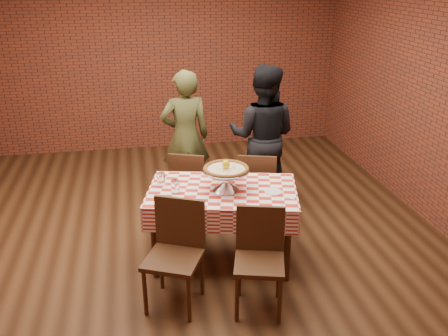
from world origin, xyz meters
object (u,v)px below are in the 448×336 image
Objects in this scene: pizza at (226,169)px; chair_near_right at (259,264)px; pizza_stand at (226,180)px; condiment_caddy at (226,170)px; water_glass_left at (175,187)px; diner_black at (263,136)px; diner_olive at (185,137)px; chair_far_left at (191,186)px; table at (222,226)px; water_glass_right at (161,179)px; chair_near_left at (173,258)px; chair_far_right at (257,188)px.

pizza is 0.97m from chair_near_right.
condiment_caddy is (0.06, 0.30, -0.02)m from pizza_stand.
water_glass_left reaches higher than chair_near_right.
diner_black is at bearing 46.14° from water_glass_left.
chair_near_right is at bearing 94.89° from diner_olive.
condiment_caddy is 1.09m from diner_black.
chair_near_right is at bearing -81.45° from pizza_stand.
diner_black reaches higher than chair_far_left.
chair_far_left is at bearing 102.86° from table.
pizza reaches higher than water_glass_right.
chair_far_right is at bearing 75.31° from chair_near_left.
pizza is at bearing 94.80° from diner_olive.
chair_near_right is (0.71, -1.01, -0.38)m from water_glass_right.
pizza is 0.96m from chair_far_right.
chair_far_right reaches higher than chair_near_right.
table is at bearing 168.70° from pizza_stand.
chair_far_left is 0.74m from chair_far_right.
diner_black reaches higher than diner_olive.
water_glass_left is 0.08× the size of diner_black.
chair_near_right is 1.71m from chair_far_left.
table is at bearing -0.39° from water_glass_left.
water_glass_right is (-0.59, 0.21, -0.04)m from pizza_stand.
diner_black is at bearing 38.26° from water_glass_right.
chair_far_left is at bearing 101.92° from chair_near_left.
water_glass_right is 0.08× the size of diner_olive.
chair_far_right is (1.06, 0.45, -0.38)m from water_glass_right.
pizza_stand is at bearing -85.14° from condiment_caddy.
pizza_stand reaches higher than water_glass_left.
pizza_stand is 0.28× the size of diner_olive.
table is 0.55m from condiment_caddy.
water_glass_left is at bearing 106.36° from chair_near_left.
chair_far_right is at bearing 126.88° from diner_olive.
diner_olive reaches higher than water_glass_left.
pizza is at bearing 125.59° from chair_far_left.
water_glass_right is 0.08× the size of diner_black.
pizza is 3.33× the size of water_glass_left.
water_glass_left is at bearing 70.55° from diner_black.
pizza_stand reaches higher than chair_near_right.
water_glass_right is at bearing -155.95° from condiment_caddy.
chair_far_left is at bearing 74.23° from water_glass_left.
chair_near_left is 1.64m from chair_far_right.
chair_near_left is 0.54× the size of diner_black.
chair_near_right is at bearing 93.34° from chair_far_right.
table is 1.46m from diner_black.
chair_far_left is 1.05m from diner_black.
pizza reaches higher than water_glass_left.
water_glass_left is at bearing 179.61° from table.
water_glass_right is at bearing 160.75° from pizza.
chair_far_right is 0.52× the size of diner_black.
pizza is at bearing -11.30° from table.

